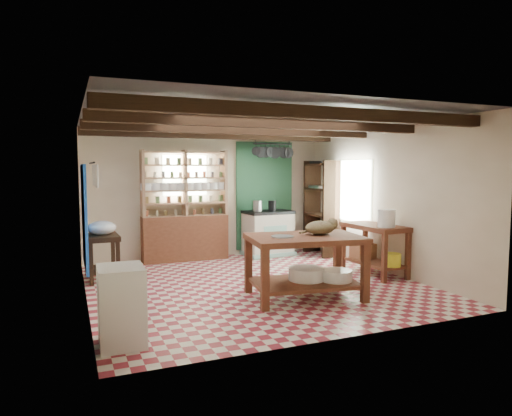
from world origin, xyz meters
name	(u,v)px	position (x,y,z in m)	size (l,w,h in m)	color
floor	(254,285)	(0.00, 0.00, -0.01)	(5.00, 5.00, 0.02)	maroon
ceiling	(254,119)	(0.00, 0.00, 2.60)	(5.00, 5.00, 0.02)	#46464B
wall_back	(209,194)	(0.00, 2.50, 1.30)	(5.00, 0.04, 2.60)	beige
wall_front	(344,219)	(0.00, -2.50, 1.30)	(5.00, 0.04, 2.60)	beige
wall_left	(84,208)	(-2.50, 0.00, 1.30)	(0.04, 5.00, 2.60)	beige
wall_right	(385,199)	(2.50, 0.00, 1.30)	(0.04, 5.00, 2.60)	beige
ceiling_beams	(254,127)	(0.00, 0.00, 2.48)	(5.00, 3.80, 0.15)	black
blue_wall_patch	(84,216)	(-2.47, 0.90, 1.10)	(0.04, 1.40, 1.60)	blue
green_wall_patch	(264,196)	(1.25, 2.47, 1.25)	(1.30, 0.04, 2.30)	#225535
window_back	(185,175)	(-0.50, 2.48, 1.70)	(0.90, 0.02, 0.80)	white
window_right	(351,191)	(2.48, 1.00, 1.40)	(0.02, 1.30, 1.20)	white
utensil_rail	(92,174)	(-2.44, -1.20, 1.78)	(0.06, 0.90, 0.28)	black
pot_rack	(273,152)	(1.25, 2.05, 2.18)	(0.86, 0.12, 0.36)	black
shelving_unit	(185,206)	(-0.55, 2.31, 1.10)	(1.70, 0.34, 2.20)	tan
tall_rack	(321,208)	(2.28, 1.80, 1.00)	(0.40, 0.86, 2.00)	black
work_table	(305,267)	(0.39, -0.94, 0.44)	(1.57, 1.05, 0.89)	brown
stove	(268,233)	(1.19, 2.15, 0.47)	(0.97, 0.65, 0.95)	beige
prep_table	(103,257)	(-2.20, 1.24, 0.38)	(0.51, 0.74, 0.75)	black
white_cabinet	(121,306)	(-2.22, -1.75, 0.41)	(0.46, 0.55, 0.83)	white
right_counter	(374,250)	(2.18, -0.15, 0.44)	(0.61, 1.22, 0.87)	brown
cat	(320,228)	(0.64, -0.93, 0.99)	(0.44, 0.34, 0.20)	#8F7D53
steel_tray	(282,237)	(0.03, -0.94, 0.90)	(0.31, 0.31, 0.02)	#ACADB4
basin_large	(307,274)	(0.44, -0.90, 0.33)	(0.51, 0.51, 0.18)	white
basin_small	(337,275)	(0.82, -1.10, 0.31)	(0.45, 0.45, 0.16)	white
kettle_left	(257,206)	(0.94, 2.13, 1.06)	(0.19, 0.19, 0.22)	#ACADB4
kettle_right	(272,206)	(1.29, 2.16, 1.05)	(0.17, 0.17, 0.21)	black
enamel_bowl	(102,228)	(-2.20, 1.24, 0.87)	(0.46, 0.46, 0.23)	white
white_bucket	(386,218)	(2.15, -0.51, 1.02)	(0.29, 0.29, 0.29)	white
wicker_basket	(363,251)	(2.17, 0.15, 0.36)	(0.38, 0.30, 0.27)	#975F3D
yellow_tub	(392,260)	(2.20, -0.60, 0.34)	(0.29, 0.29, 0.21)	yellow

